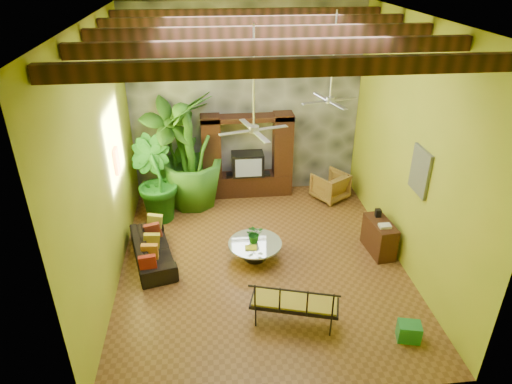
{
  "coord_description": "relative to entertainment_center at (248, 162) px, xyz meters",
  "views": [
    {
      "loc": [
        -1.01,
        -8.04,
        6.03
      ],
      "look_at": [
        -0.1,
        0.2,
        1.61
      ],
      "focal_mm": 32.0,
      "sensor_mm": 36.0,
      "label": 1
    }
  ],
  "objects": [
    {
      "name": "tall_plant_c",
      "position": [
        -1.5,
        -0.36,
        0.53
      ],
      "size": [
        2.18,
        2.18,
        3.0
      ],
      "primitive_type": "imported",
      "rotation": [
        0.0,
        0.0,
        4.33
      ],
      "color": "#2D691B",
      "rests_on": "ground"
    },
    {
      "name": "green_bin",
      "position": [
        2.27,
        -5.67,
        -0.8
      ],
      "size": [
        0.45,
        0.37,
        0.34
      ],
      "primitive_type": "cube",
      "rotation": [
        0.0,
        0.0,
        -0.24
      ],
      "color": "#1B6632",
      "rests_on": "ground"
    },
    {
      "name": "wicker_armchair",
      "position": [
        2.19,
        -0.5,
        -0.59
      ],
      "size": [
        1.11,
        1.12,
        0.74
      ],
      "primitive_type": "imported",
      "rotation": [
        0.0,
        0.0,
        3.7
      ],
      "color": "brown",
      "rests_on": "ground"
    },
    {
      "name": "centerpiece_plant",
      "position": [
        -0.13,
        -2.96,
        -0.36
      ],
      "size": [
        0.41,
        0.36,
        0.41
      ],
      "primitive_type": "imported",
      "rotation": [
        0.0,
        0.0,
        0.12
      ],
      "color": "#185B19",
      "rests_on": "coffee_table"
    },
    {
      "name": "coffee_table",
      "position": [
        -0.13,
        -3.01,
        -0.71
      ],
      "size": [
        1.17,
        1.17,
        0.4
      ],
      "rotation": [
        0.0,
        0.0,
        -0.07
      ],
      "color": "black",
      "rests_on": "ground"
    },
    {
      "name": "wall_art_painting",
      "position": [
        2.96,
        -3.74,
        1.33
      ],
      "size": [
        0.06,
        0.7,
        0.9
      ],
      "primitive_type": "cube",
      "color": "#26648E",
      "rests_on": "right_wall"
    },
    {
      "name": "stone_accent_wall",
      "position": [
        0.0,
        0.3,
        1.53
      ],
      "size": [
        5.98,
        0.1,
        4.98
      ],
      "primitive_type": "cube",
      "color": "#3F4348",
      "rests_on": "ground"
    },
    {
      "name": "ceiling_fan_back",
      "position": [
        1.6,
        -1.94,
        2.44
      ],
      "size": [
        1.28,
        1.28,
        1.86
      ],
      "color": "silver",
      "rests_on": "ceiling"
    },
    {
      "name": "iron_bench",
      "position": [
        0.36,
        -5.13,
        -0.43
      ],
      "size": [
        1.65,
        0.99,
        0.57
      ],
      "rotation": [
        0.0,
        0.0,
        -0.29
      ],
      "color": "black",
      "rests_on": "ground"
    },
    {
      "name": "tall_plant_a",
      "position": [
        -1.96,
        -0.26,
        0.45
      ],
      "size": [
        1.81,
        1.67,
        2.84
      ],
      "primitive_type": "imported",
      "rotation": [
        0.0,
        0.0,
        0.59
      ],
      "color": "#2A6019",
      "rests_on": "ground"
    },
    {
      "name": "side_console",
      "position": [
        2.65,
        -3.06,
        -0.58
      ],
      "size": [
        0.52,
        0.99,
        0.76
      ],
      "primitive_type": "cube",
      "rotation": [
        0.0,
        0.0,
        0.1
      ],
      "color": "#321A0F",
      "rests_on": "ground"
    },
    {
      "name": "left_wall",
      "position": [
        -3.0,
        -3.14,
        1.53
      ],
      "size": [
        0.02,
        7.0,
        5.0
      ],
      "primitive_type": "cube",
      "color": "#9FB228",
      "rests_on": "ground"
    },
    {
      "name": "back_wall",
      "position": [
        0.0,
        0.36,
        1.53
      ],
      "size": [
        6.0,
        0.02,
        5.0
      ],
      "primitive_type": "cube",
      "color": "#9FB228",
      "rests_on": "ground"
    },
    {
      "name": "wall_art_mask",
      "position": [
        -2.96,
        -2.14,
        1.13
      ],
      "size": [
        0.06,
        0.32,
        0.55
      ],
      "primitive_type": "cube",
      "color": "#C68317",
      "rests_on": "left_wall"
    },
    {
      "name": "yellow_tray",
      "position": [
        -0.24,
        -3.2,
        -0.55
      ],
      "size": [
        0.26,
        0.19,
        0.03
      ],
      "primitive_type": "cube",
      "rotation": [
        0.0,
        0.0,
        -0.08
      ],
      "color": "gold",
      "rests_on": "coffee_table"
    },
    {
      "name": "entertainment_center",
      "position": [
        0.0,
        0.0,
        0.0
      ],
      "size": [
        2.4,
        0.55,
        2.3
      ],
      "color": "black",
      "rests_on": "ground"
    },
    {
      "name": "ceiling_fan_front",
      "position": [
        -0.2,
        -3.54,
        2.44
      ],
      "size": [
        1.28,
        1.28,
        1.86
      ],
      "color": "silver",
      "rests_on": "ceiling"
    },
    {
      "name": "ceiling",
      "position": [
        0.0,
        -3.14,
        4.03
      ],
      "size": [
        6.0,
        7.0,
        0.02
      ],
      "primitive_type": "cube",
      "color": "silver",
      "rests_on": "back_wall"
    },
    {
      "name": "sofa",
      "position": [
        -2.35,
        -2.84,
        -0.68
      ],
      "size": [
        1.18,
        2.05,
        0.56
      ],
      "primitive_type": "imported",
      "rotation": [
        0.0,
        0.0,
        1.81
      ],
      "color": "black",
      "rests_on": "ground"
    },
    {
      "name": "tall_plant_b",
      "position": [
        -2.39,
        -1.03,
        0.1
      ],
      "size": [
        1.51,
        1.48,
        2.14
      ],
      "primitive_type": "imported",
      "rotation": [
        0.0,
        0.0,
        2.43
      ],
      "color": "#185D1A",
      "rests_on": "ground"
    },
    {
      "name": "ground",
      "position": [
        0.0,
        -3.14,
        -0.97
      ],
      "size": [
        7.0,
        7.0,
        0.0
      ],
      "primitive_type": "plane",
      "color": "brown",
      "rests_on": "ground"
    },
    {
      "name": "ceiling_beams",
      "position": [
        0.0,
        -3.14,
        3.81
      ],
      "size": [
        5.95,
        5.36,
        0.22
      ],
      "color": "#3F1F14",
      "rests_on": "ceiling"
    },
    {
      "name": "right_wall",
      "position": [
        3.0,
        -3.14,
        1.53
      ],
      "size": [
        0.02,
        7.0,
        5.0
      ],
      "primitive_type": "cube",
      "color": "#9FB228",
      "rests_on": "ground"
    }
  ]
}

